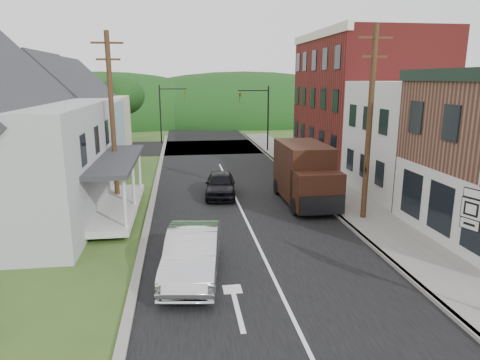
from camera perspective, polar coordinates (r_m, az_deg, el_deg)
name	(u,v)px	position (r m, az deg, el deg)	size (l,w,h in m)	color
ground	(263,255)	(16.81, 3.04, -9.98)	(120.00, 120.00, 0.00)	#2D4719
road	(232,190)	(26.17, -1.12, -1.35)	(9.00, 90.00, 0.02)	black
cross_road	(211,147)	(42.76, -3.86, 4.41)	(60.00, 9.00, 0.02)	black
sidewalk_right	(336,194)	(25.65, 12.64, -1.82)	(2.80, 55.00, 0.15)	slate
curb_right	(313,195)	(25.21, 9.76, -1.95)	(0.20, 55.00, 0.15)	slate
curb_left	(152,201)	(24.11, -11.59, -2.77)	(0.30, 55.00, 0.12)	slate
storefront_white	(432,139)	(26.99, 24.21, 4.96)	(8.00, 7.00, 6.50)	silver
storefront_red	(365,100)	(35.21, 16.27, 10.17)	(8.00, 12.00, 10.00)	maroon
house_blue	(67,121)	(33.24, -22.05, 7.31)	(7.14, 8.16, 7.28)	#87A7B8
house_cream	(86,112)	(42.10, -19.83, 8.58)	(7.14, 8.16, 7.28)	beige
utility_pole_right	(369,123)	(20.62, 16.87, 7.25)	(1.60, 0.26, 9.00)	#472D19
utility_pole_left	(112,118)	(23.48, -16.67, 7.94)	(1.60, 0.26, 9.00)	#472D19
traffic_signal_right	(261,111)	(39.42, 2.76, 9.16)	(2.87, 0.20, 6.00)	black
traffic_signal_left	(167,107)	(45.74, -9.72, 9.58)	(2.87, 0.20, 6.00)	black
tree_left_d	(122,96)	(47.54, -15.49, 10.79)	(4.80, 4.80, 6.94)	#382616
forested_ridge	(199,120)	(70.51, -5.55, 7.93)	(90.00, 30.00, 16.00)	black
silver_sedan	(193,254)	(14.94, -6.34, -9.72)	(1.73, 4.97, 1.64)	silver
dark_sedan	(220,184)	(24.65, -2.62, -0.59)	(1.67, 4.16, 1.42)	black
delivery_van	(305,174)	(23.27, 8.71, 0.76)	(2.41, 5.78, 3.23)	black
warning_sign	(364,181)	(21.13, 16.15, -0.10)	(0.11, 0.77, 2.78)	black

